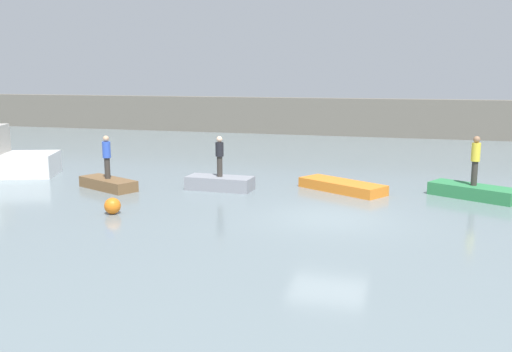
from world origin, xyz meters
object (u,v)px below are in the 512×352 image
(rowboat_grey, at_px, (220,183))
(person_blue_shirt, at_px, (107,155))
(person_yellow_shirt, at_px, (475,158))
(person_dark_shirt, at_px, (220,154))
(rowboat_orange, at_px, (342,186))
(mooring_buoy, at_px, (113,206))
(rowboat_brown, at_px, (108,184))
(rowboat_green, at_px, (473,192))

(rowboat_grey, xyz_separation_m, person_blue_shirt, (-4.35, -1.13, 1.12))
(person_blue_shirt, relative_size, person_yellow_shirt, 0.94)
(rowboat_grey, bearing_deg, person_dark_shirt, 0.00)
(rowboat_grey, xyz_separation_m, person_yellow_shirt, (9.56, 1.21, 1.25))
(rowboat_orange, xyz_separation_m, mooring_buoy, (-6.77, -5.79, 0.08))
(rowboat_brown, xyz_separation_m, person_blue_shirt, (0.00, 0.00, 1.17))
(rowboat_grey, bearing_deg, rowboat_green, 8.51)
(rowboat_orange, xyz_separation_m, person_blue_shirt, (-9.06, -2.23, 1.19))
(rowboat_orange, relative_size, rowboat_green, 1.14)
(rowboat_green, distance_m, person_dark_shirt, 9.71)
(rowboat_grey, distance_m, person_yellow_shirt, 9.71)
(person_yellow_shirt, bearing_deg, person_blue_shirt, -170.48)
(rowboat_brown, distance_m, person_dark_shirt, 4.66)
(rowboat_grey, height_order, rowboat_green, rowboat_grey)
(rowboat_grey, distance_m, person_blue_shirt, 4.63)
(rowboat_green, bearing_deg, mooring_buoy, -125.34)
(rowboat_grey, height_order, person_yellow_shirt, person_yellow_shirt)
(rowboat_brown, bearing_deg, rowboat_green, 34.75)
(person_blue_shirt, bearing_deg, mooring_buoy, -57.26)
(rowboat_brown, bearing_deg, person_blue_shirt, 0.00)
(person_blue_shirt, distance_m, mooring_buoy, 4.39)
(rowboat_brown, height_order, person_blue_shirt, person_blue_shirt)
(rowboat_orange, distance_m, person_dark_shirt, 4.99)
(person_blue_shirt, height_order, person_yellow_shirt, person_yellow_shirt)
(rowboat_green, distance_m, person_blue_shirt, 14.15)
(rowboat_green, bearing_deg, rowboat_grey, -145.07)
(rowboat_brown, xyz_separation_m, rowboat_grey, (4.35, 1.13, 0.05))
(rowboat_green, bearing_deg, person_dark_shirt, -145.07)
(person_dark_shirt, distance_m, mooring_buoy, 5.25)
(rowboat_brown, relative_size, rowboat_green, 0.87)
(rowboat_orange, bearing_deg, rowboat_brown, -135.32)
(rowboat_grey, xyz_separation_m, person_dark_shirt, (0.00, 0.00, 1.16))
(rowboat_grey, xyz_separation_m, rowboat_green, (9.56, 1.21, -0.03))
(mooring_buoy, bearing_deg, rowboat_grey, 66.32)
(rowboat_brown, xyz_separation_m, person_dark_shirt, (4.35, 1.13, 1.22))
(mooring_buoy, bearing_deg, person_blue_shirt, 122.74)
(person_yellow_shirt, bearing_deg, rowboat_grey, -172.80)
(person_blue_shirt, relative_size, mooring_buoy, 3.17)
(rowboat_green, xyz_separation_m, person_yellow_shirt, (0.00, 0.00, 1.27))
(rowboat_orange, distance_m, person_yellow_shirt, 5.03)
(rowboat_green, bearing_deg, rowboat_brown, -142.74)
(rowboat_grey, bearing_deg, person_yellow_shirt, 8.51)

